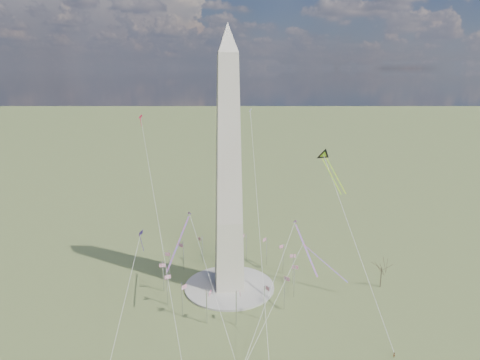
{
  "coord_description": "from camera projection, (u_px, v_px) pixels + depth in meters",
  "views": [
    {
      "loc": [
        -13.56,
        -154.79,
        85.33
      ],
      "look_at": [
        4.3,
        0.0,
        44.61
      ],
      "focal_mm": 32.0,
      "sensor_mm": 36.0,
      "label": 1
    }
  ],
  "objects": [
    {
      "name": "ground",
      "position": [
        229.0,
        287.0,
        171.85
      ],
      "size": [
        2000.0,
        2000.0,
        0.0
      ],
      "primitive_type": "plane",
      "color": "#4F6130",
      "rests_on": "ground"
    },
    {
      "name": "kite_small_red",
      "position": [
        141.0,
        118.0,
        183.93
      ],
      "size": [
        1.83,
        1.74,
        5.17
      ],
      "rotation": [
        0.0,
        0.0,
        3.11
      ],
      "color": "red",
      "rests_on": "ground"
    },
    {
      "name": "plaza",
      "position": [
        229.0,
        287.0,
        171.75
      ],
      "size": [
        36.0,
        36.0,
        0.8
      ],
      "primitive_type": "cylinder",
      "color": "#A19D94",
      "rests_on": "ground"
    },
    {
      "name": "flagpole_ring",
      "position": [
        229.0,
        271.0,
        170.01
      ],
      "size": [
        54.4,
        54.4,
        13.0
      ],
      "color": "silver",
      "rests_on": "ground"
    },
    {
      "name": "kite_diamond_purple",
      "position": [
        141.0,
        235.0,
        161.33
      ],
      "size": [
        1.61,
        2.94,
        9.17
      ],
      "rotation": [
        0.0,
        0.0,
        2.82
      ],
      "color": "navy",
      "rests_on": "ground"
    },
    {
      "name": "kite_small_white",
      "position": [
        250.0,
        111.0,
        200.98
      ],
      "size": [
        1.23,
        2.01,
        4.62
      ],
      "rotation": [
        0.0,
        0.0,
        2.75
      ],
      "color": "white",
      "rests_on": "ground"
    },
    {
      "name": "kite_streamer_right",
      "position": [
        319.0,
        257.0,
        168.92
      ],
      "size": [
        16.15,
        12.64,
        13.3
      ],
      "rotation": [
        0.0,
        0.0,
        4.06
      ],
      "color": "#E04623",
      "rests_on": "ground"
    },
    {
      "name": "washington_monument",
      "position": [
        229.0,
        172.0,
        159.73
      ],
      "size": [
        15.56,
        15.56,
        100.0
      ],
      "color": "#BEB39F",
      "rests_on": "plaza"
    },
    {
      "name": "person_east",
      "position": [
        394.0,
        355.0,
        130.08
      ],
      "size": [
        0.75,
        0.63,
        1.75
      ],
      "primitive_type": "imported",
      "rotation": [
        0.0,
        0.0,
        3.52
      ],
      "color": "gray",
      "rests_on": "ground"
    },
    {
      "name": "kite_delta_black",
      "position": [
        325.0,
        157.0,
        175.1
      ],
      "size": [
        8.27,
        18.79,
        15.31
      ],
      "rotation": [
        0.0,
        0.0,
        3.35
      ],
      "color": "black",
      "rests_on": "ground"
    },
    {
      "name": "kite_streamer_left",
      "position": [
        303.0,
        241.0,
        156.96
      ],
      "size": [
        4.81,
        20.53,
        14.17
      ],
      "rotation": [
        0.0,
        0.0,
        3.32
      ],
      "color": "#E04623",
      "rests_on": "ground"
    },
    {
      "name": "kite_streamer_mid",
      "position": [
        182.0,
        233.0,
        157.1
      ],
      "size": [
        9.54,
        20.9,
        15.15
      ],
      "rotation": [
        0.0,
        0.0,
        2.75
      ],
      "color": "#E04623",
      "rests_on": "ground"
    },
    {
      "name": "tree_near",
      "position": [
        382.0,
        266.0,
        170.05
      ],
      "size": [
        7.28,
        7.28,
        12.74
      ],
      "color": "#47372B",
      "rests_on": "ground"
    }
  ]
}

